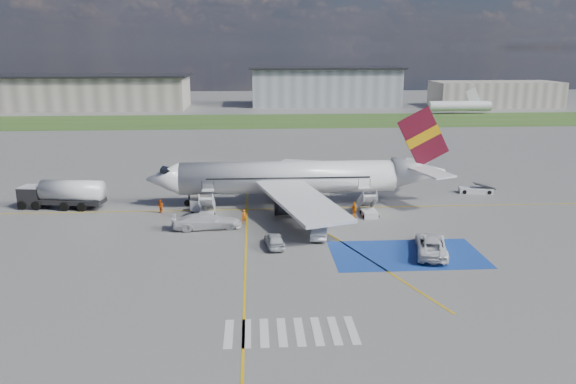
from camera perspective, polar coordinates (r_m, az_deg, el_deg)
The scene contains 23 objects.
ground at distance 55.79m, azimuth 0.87°, elevation -5.14°, with size 400.00×400.00×0.00m, color #60605E.
grass_strip at distance 148.63m, azimuth -2.01°, elevation 7.23°, with size 400.00×30.00×0.01m, color #2D4C1E.
taxiway_line_main at distance 67.19m, azimuth 0.07°, elevation -1.70°, with size 120.00×0.20×0.01m, color gold.
taxiway_line_cross at distance 46.35m, azimuth -4.40°, elevation -9.39°, with size 0.20×60.00×0.01m, color gold.
taxiway_line_diag at distance 67.19m, azimuth 0.07°, elevation -1.70°, with size 0.20×60.00×0.01m, color gold.
staging_box at distance 53.79m, azimuth 11.96°, elevation -6.22°, with size 14.00×8.00×0.01m, color navy.
crosswalk at distance 39.23m, azimuth 0.28°, elevation -14.03°, with size 9.00×4.00×0.01m.
terminal_west at distance 189.84m, azimuth -19.43°, elevation 9.52°, with size 60.00×22.00×10.00m, color gray.
terminal_centre at distance 189.37m, azimuth 3.78°, elevation 10.59°, with size 48.00×18.00×12.00m, color gray.
terminal_east at distance 197.55m, azimuth 20.29°, elevation 9.32°, with size 40.00×16.00×8.00m, color gray.
airliner at distance 68.37m, azimuth 1.23°, elevation 1.51°, with size 36.81×32.95×11.92m.
airstairs_fwd at distance 63.94m, azimuth -8.27°, elevation -2.13°, with size 1.90×5.20×3.60m.
airstairs_aft at distance 65.07m, azimuth 8.20°, elevation -1.83°, with size 1.90×5.20×3.60m.
fuel_tanker at distance 72.37m, azimuth -21.91°, elevation -0.41°, with size 10.34×4.26×3.43m.
gpu_cart at distance 66.48m, azimuth -8.98°, elevation -1.43°, with size 2.16×1.70×1.58m.
belt_loader at distance 78.42m, azimuth 18.56°, elevation 0.15°, with size 4.74×2.21×1.38m.
car_silver_a at distance 54.37m, azimuth -1.39°, elevation -4.88°, with size 1.67×4.14×1.41m, color #B4B8BC.
car_silver_b at distance 57.05m, azimuth 3.28°, elevation -3.92°, with size 1.57×4.51×1.49m, color #B7BABF.
van_white_a at distance 54.38m, azimuth 14.36°, elevation -4.92°, with size 2.68×5.81×2.18m, color white.
van_white_b at distance 60.22m, azimuth -8.24°, elevation -2.72°, with size 2.25×5.53×2.17m, color silver.
crew_fwd at distance 61.45m, azimuth -4.47°, elevation -2.52°, with size 0.59×0.39×1.62m, color orange.
crew_nose at distance 66.72m, azimuth -12.84°, elevation -1.45°, with size 0.81×0.63×1.67m, color #E4540C.
crew_aft at distance 63.94m, azimuth 6.75°, elevation -1.80°, with size 1.08×0.45×1.84m, color orange.
Camera 1 is at (-4.17, -52.39, 18.72)m, focal length 35.00 mm.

